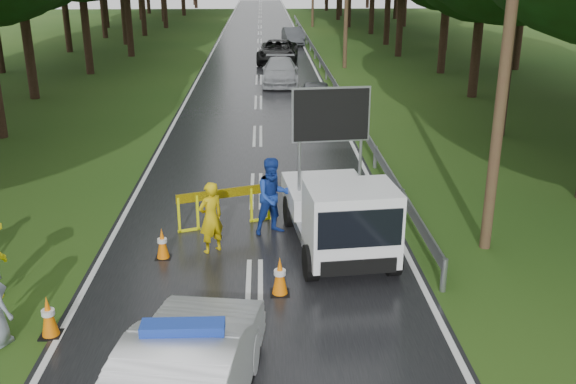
{
  "coord_description": "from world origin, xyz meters",
  "views": [
    {
      "loc": [
        0.22,
        -11.07,
        6.11
      ],
      "look_at": [
        0.75,
        2.26,
        1.3
      ],
      "focal_mm": 40.0,
      "sensor_mm": 36.0,
      "label": 1
    }
  ],
  "objects_px": {
    "queue_car_first": "(316,97)",
    "queue_car_second": "(280,72)",
    "civilian": "(273,196)",
    "police_sedan": "(186,380)",
    "queue_car_fourth": "(293,36)",
    "work_truck": "(340,213)",
    "officer": "(211,218)",
    "queue_car_third": "(278,52)",
    "barrier": "(224,198)"
  },
  "relations": [
    {
      "from": "queue_car_first",
      "to": "queue_car_second",
      "type": "xyz_separation_m",
      "value": [
        -1.35,
        6.73,
        0.03
      ]
    },
    {
      "from": "queue_car_second",
      "to": "civilian",
      "type": "bearing_deg",
      "value": -90.04
    },
    {
      "from": "police_sedan",
      "to": "queue_car_fourth",
      "type": "relative_size",
      "value": 1.17
    },
    {
      "from": "police_sedan",
      "to": "work_truck",
      "type": "distance_m",
      "value": 6.2
    },
    {
      "from": "police_sedan",
      "to": "queue_car_first",
      "type": "relative_size",
      "value": 1.25
    },
    {
      "from": "work_truck",
      "to": "officer",
      "type": "bearing_deg",
      "value": 171.78
    },
    {
      "from": "work_truck",
      "to": "queue_car_third",
      "type": "relative_size",
      "value": 0.87
    },
    {
      "from": "police_sedan",
      "to": "queue_car_fourth",
      "type": "distance_m",
      "value": 43.42
    },
    {
      "from": "civilian",
      "to": "queue_car_third",
      "type": "distance_m",
      "value": 27.11
    },
    {
      "from": "work_truck",
      "to": "queue_car_third",
      "type": "distance_m",
      "value": 28.22
    },
    {
      "from": "officer",
      "to": "barrier",
      "type": "bearing_deg",
      "value": -134.76
    },
    {
      "from": "police_sedan",
      "to": "civilian",
      "type": "height_order",
      "value": "civilian"
    },
    {
      "from": "officer",
      "to": "queue_car_first",
      "type": "relative_size",
      "value": 0.44
    },
    {
      "from": "barrier",
      "to": "queue_car_fourth",
      "type": "bearing_deg",
      "value": 65.45
    },
    {
      "from": "work_truck",
      "to": "queue_car_fourth",
      "type": "height_order",
      "value": "work_truck"
    },
    {
      "from": "barrier",
      "to": "queue_car_third",
      "type": "relative_size",
      "value": 0.43
    },
    {
      "from": "police_sedan",
      "to": "queue_car_first",
      "type": "distance_m",
      "value": 19.91
    },
    {
      "from": "queue_car_third",
      "to": "queue_car_fourth",
      "type": "height_order",
      "value": "queue_car_third"
    },
    {
      "from": "barrier",
      "to": "police_sedan",
      "type": "bearing_deg",
      "value": -110.38
    },
    {
      "from": "queue_car_second",
      "to": "queue_car_third",
      "type": "height_order",
      "value": "queue_car_third"
    },
    {
      "from": "officer",
      "to": "queue_car_second",
      "type": "xyz_separation_m",
      "value": [
        2.09,
        20.69,
        -0.16
      ]
    },
    {
      "from": "civilian",
      "to": "queue_car_fourth",
      "type": "bearing_deg",
      "value": 65.03
    },
    {
      "from": "queue_car_second",
      "to": "queue_car_fourth",
      "type": "relative_size",
      "value": 1.15
    },
    {
      "from": "police_sedan",
      "to": "work_truck",
      "type": "xyz_separation_m",
      "value": [
        2.74,
        5.56,
        0.19
      ]
    },
    {
      "from": "civilian",
      "to": "queue_car_second",
      "type": "height_order",
      "value": "civilian"
    },
    {
      "from": "officer",
      "to": "civilian",
      "type": "distance_m",
      "value": 1.72
    },
    {
      "from": "queue_car_third",
      "to": "queue_car_fourth",
      "type": "relative_size",
      "value": 1.3
    },
    {
      "from": "queue_car_first",
      "to": "queue_car_second",
      "type": "bearing_deg",
      "value": 105.12
    },
    {
      "from": "barrier",
      "to": "civilian",
      "type": "height_order",
      "value": "civilian"
    },
    {
      "from": "work_truck",
      "to": "queue_car_second",
      "type": "bearing_deg",
      "value": 86.01
    },
    {
      "from": "police_sedan",
      "to": "queue_car_third",
      "type": "height_order",
      "value": "police_sedan"
    },
    {
      "from": "officer",
      "to": "queue_car_first",
      "type": "xyz_separation_m",
      "value": [
        3.44,
        13.96,
        -0.19
      ]
    },
    {
      "from": "work_truck",
      "to": "officer",
      "type": "height_order",
      "value": "work_truck"
    },
    {
      "from": "barrier",
      "to": "queue_car_third",
      "type": "bearing_deg",
      "value": 66.59
    },
    {
      "from": "queue_car_third",
      "to": "barrier",
      "type": "bearing_deg",
      "value": -88.96
    },
    {
      "from": "police_sedan",
      "to": "civilian",
      "type": "bearing_deg",
      "value": -92.89
    },
    {
      "from": "queue_car_third",
      "to": "queue_car_fourth",
      "type": "xyz_separation_m",
      "value": [
        1.41,
        9.51,
        -0.06
      ]
    },
    {
      "from": "queue_car_first",
      "to": "queue_car_second",
      "type": "height_order",
      "value": "queue_car_second"
    },
    {
      "from": "work_truck",
      "to": "queue_car_fourth",
      "type": "relative_size",
      "value": 1.14
    },
    {
      "from": "officer",
      "to": "queue_car_second",
      "type": "distance_m",
      "value": 20.79
    },
    {
      "from": "barrier",
      "to": "queue_car_third",
      "type": "xyz_separation_m",
      "value": [
        1.93,
        26.65,
        -0.02
      ]
    },
    {
      "from": "barrier",
      "to": "officer",
      "type": "distance_m",
      "value": 1.47
    },
    {
      "from": "police_sedan",
      "to": "queue_car_first",
      "type": "height_order",
      "value": "police_sedan"
    },
    {
      "from": "queue_car_second",
      "to": "work_truck",
      "type": "bearing_deg",
      "value": -86.01
    },
    {
      "from": "work_truck",
      "to": "civilian",
      "type": "height_order",
      "value": "work_truck"
    },
    {
      "from": "officer",
      "to": "queue_car_second",
      "type": "relative_size",
      "value": 0.36
    },
    {
      "from": "officer",
      "to": "queue_car_first",
      "type": "height_order",
      "value": "officer"
    },
    {
      "from": "queue_car_first",
      "to": "queue_car_third",
      "type": "height_order",
      "value": "queue_car_third"
    },
    {
      "from": "officer",
      "to": "queue_car_third",
      "type": "xyz_separation_m",
      "value": [
        2.14,
        28.1,
        -0.1
      ]
    },
    {
      "from": "queue_car_second",
      "to": "officer",
      "type": "bearing_deg",
      "value": -93.77
    }
  ]
}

